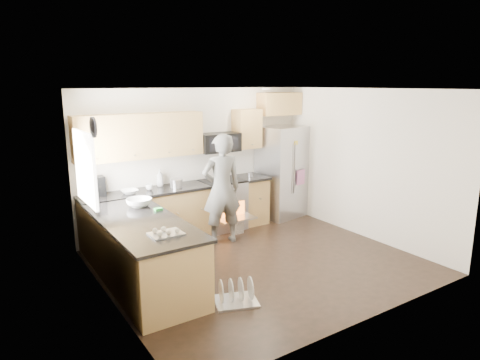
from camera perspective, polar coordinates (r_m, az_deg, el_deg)
ground at (r=6.67m, az=2.60°, el=-10.92°), size 4.50×4.50×0.00m
room_shell at (r=6.18m, az=2.39°, el=3.42°), size 4.54×4.04×2.62m
back_cabinet_run at (r=7.53m, az=-8.76°, el=-0.54°), size 4.45×0.64×2.50m
peninsula at (r=5.94m, az=-12.85°, el=-9.44°), size 0.96×2.36×1.04m
stove_range at (r=7.97m, az=-2.41°, el=-1.78°), size 0.76×0.97×1.79m
refrigerator at (r=8.72m, az=5.60°, el=1.08°), size 1.01×0.85×1.84m
person at (r=7.20m, az=-2.46°, el=-1.21°), size 0.75×0.56×1.88m
dish_rack at (r=5.52m, az=-0.54°, el=-15.23°), size 0.63×0.57×0.32m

